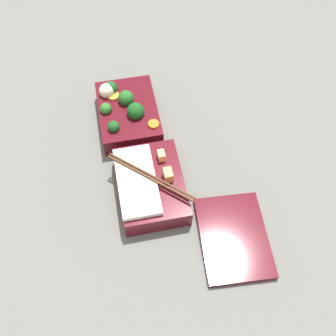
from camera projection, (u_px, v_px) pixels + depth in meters
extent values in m
plane|color=slate|center=(136.00, 159.00, 0.92)|extent=(3.00, 3.00, 0.00)
cube|color=#510F19|center=(128.00, 114.00, 0.96)|extent=(0.19, 0.14, 0.05)
sphere|color=#19511E|center=(136.00, 111.00, 0.92)|extent=(0.04, 0.04, 0.04)
sphere|color=#19511E|center=(111.00, 88.00, 0.96)|extent=(0.03, 0.03, 0.03)
sphere|color=#236023|center=(124.00, 98.00, 0.94)|extent=(0.04, 0.04, 0.04)
sphere|color=#19511E|center=(114.00, 127.00, 0.90)|extent=(0.03, 0.03, 0.03)
sphere|color=#2D7028|center=(106.00, 109.00, 0.93)|extent=(0.03, 0.03, 0.03)
cylinder|color=orange|center=(113.00, 96.00, 0.96)|extent=(0.04, 0.04, 0.01)
cylinder|color=orange|center=(154.00, 124.00, 0.91)|extent=(0.03, 0.03, 0.01)
sphere|color=beige|center=(107.00, 91.00, 0.96)|extent=(0.04, 0.04, 0.04)
cube|color=#510F19|center=(151.00, 186.00, 0.85)|extent=(0.19, 0.14, 0.05)
cube|color=white|center=(137.00, 181.00, 0.82)|extent=(0.17, 0.08, 0.01)
cube|color=#EAB266|center=(161.00, 156.00, 0.85)|extent=(0.02, 0.02, 0.02)
cube|color=#F4A356|center=(168.00, 175.00, 0.82)|extent=(0.03, 0.02, 0.03)
cylinder|color=#56331E|center=(149.00, 178.00, 0.82)|extent=(0.15, 0.16, 0.01)
cylinder|color=#56331E|center=(151.00, 175.00, 0.82)|extent=(0.15, 0.16, 0.01)
cube|color=#510F19|center=(234.00, 237.00, 0.81)|extent=(0.20, 0.15, 0.01)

